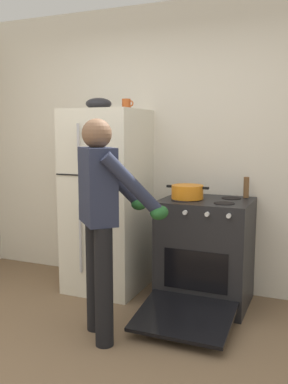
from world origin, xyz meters
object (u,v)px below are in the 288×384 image
(stove_range, at_px, (205,253))
(coffee_mug, at_px, (127,104))
(person_cook, at_px, (103,210))
(pepper_mill, at_px, (246,187))
(red_pot, at_px, (187,192))
(refrigerator, at_px, (108,201))
(mixing_bowl, at_px, (99,104))

(stove_range, bearing_deg, coffee_mug, 175.03)
(person_cook, relative_size, pepper_mill, 8.75)
(red_pot, relative_size, pepper_mill, 2.05)
(stove_range, height_order, pepper_mill, pepper_mill)
(stove_range, xyz_separation_m, person_cook, (-0.53, -0.88, 0.50))
(stove_range, distance_m, red_pot, 0.56)
(refrigerator, distance_m, person_cook, 1.01)
(refrigerator, relative_size, stove_range, 1.39)
(pepper_mill, height_order, mixing_bowl, mixing_bowl)
(stove_range, xyz_separation_m, coffee_mug, (-0.78, 0.07, 1.30))
(refrigerator, distance_m, coffee_mug, 0.92)
(red_pot, bearing_deg, coffee_mug, 170.88)
(person_cook, bearing_deg, stove_range, 59.22)
(red_pot, xyz_separation_m, coffee_mug, (-0.62, 0.10, 0.77))
(refrigerator, height_order, mixing_bowl, mixing_bowl)
(person_cook, distance_m, mixing_bowl, 1.32)
(red_pot, height_order, coffee_mug, coffee_mug)
(person_cook, bearing_deg, red_pot, 66.72)
(stove_range, xyz_separation_m, pepper_mill, (0.30, 0.22, 0.57))
(red_pot, relative_size, mixing_bowl, 1.55)
(stove_range, xyz_separation_m, mixing_bowl, (-1.05, 0.02, 1.31))
(refrigerator, height_order, pepper_mill, refrigerator)
(refrigerator, distance_m, mixing_bowl, 0.91)
(pepper_mill, bearing_deg, stove_range, -143.99)
(person_cook, height_order, mixing_bowl, mixing_bowl)
(person_cook, height_order, red_pot, person_cook)
(pepper_mill, bearing_deg, person_cook, -126.87)
(person_cook, xyz_separation_m, coffee_mug, (-0.26, 0.95, 0.80))
(mixing_bowl, bearing_deg, coffee_mug, 10.78)
(pepper_mill, distance_m, mixing_bowl, 1.55)
(stove_range, height_order, red_pot, red_pot)
(mixing_bowl, bearing_deg, pepper_mill, 8.46)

